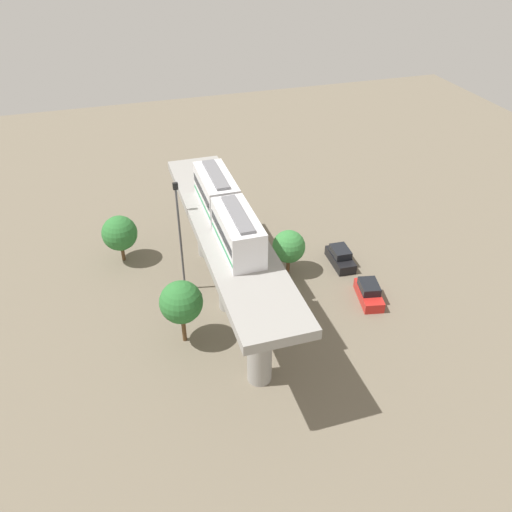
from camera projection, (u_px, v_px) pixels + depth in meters
ground_plane at (230, 306)px, 48.63m from camera, size 120.00×120.00×0.00m
viaduct at (227, 248)px, 44.99m from camera, size 5.20×28.00×8.64m
train at (226, 210)px, 42.76m from camera, size 2.64×13.55×3.24m
parked_car_black at (340, 257)px, 53.82m from camera, size 2.00×4.28×1.76m
parked_car_red at (369, 293)px, 49.06m from camera, size 2.60×4.47×1.76m
tree_near_viaduct at (289, 247)px, 51.50m from camera, size 3.25×3.25×4.56m
tree_mid_lot at (120, 233)px, 53.00m from camera, size 3.55×3.55×4.99m
tree_far_corner at (181, 302)px, 42.67m from camera, size 3.56×3.56×5.91m
signal_post at (180, 234)px, 47.34m from camera, size 0.44×0.28×11.24m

